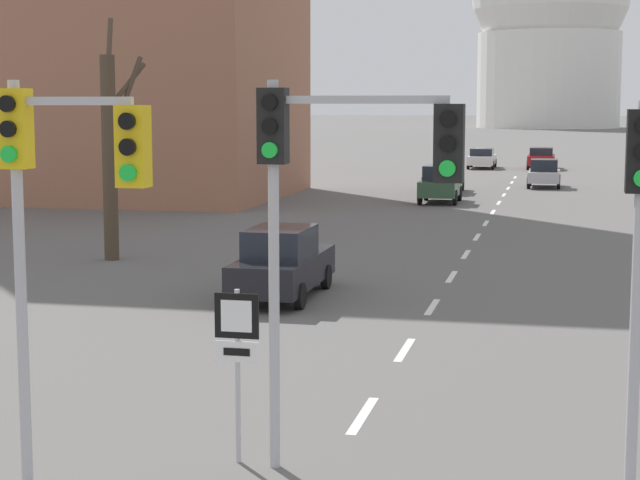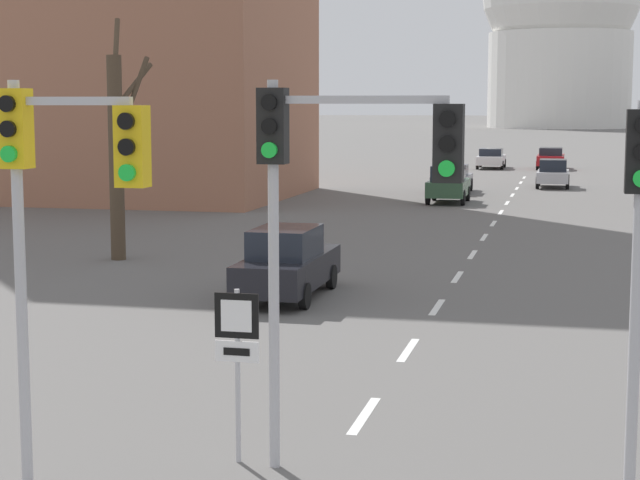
# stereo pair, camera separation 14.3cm
# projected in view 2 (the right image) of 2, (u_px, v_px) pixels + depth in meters

# --- Properties ---
(lane_stripe_1) EXTENTS (0.16, 2.00, 0.01)m
(lane_stripe_1) POSITION_uv_depth(u_px,v_px,m) (364.00, 415.00, 16.38)
(lane_stripe_1) COLOR silver
(lane_stripe_1) RESTS_ON ground_plane
(lane_stripe_2) EXTENTS (0.16, 2.00, 0.01)m
(lane_stripe_2) POSITION_uv_depth(u_px,v_px,m) (408.00, 350.00, 20.72)
(lane_stripe_2) COLOR silver
(lane_stripe_2) RESTS_ON ground_plane
(lane_stripe_3) EXTENTS (0.16, 2.00, 0.01)m
(lane_stripe_3) POSITION_uv_depth(u_px,v_px,m) (437.00, 307.00, 25.07)
(lane_stripe_3) COLOR silver
(lane_stripe_3) RESTS_ON ground_plane
(lane_stripe_4) EXTENTS (0.16, 2.00, 0.01)m
(lane_stripe_4) POSITION_uv_depth(u_px,v_px,m) (457.00, 277.00, 29.41)
(lane_stripe_4) COLOR silver
(lane_stripe_4) RESTS_ON ground_plane
(lane_stripe_5) EXTENTS (0.16, 2.00, 0.01)m
(lane_stripe_5) POSITION_uv_depth(u_px,v_px,m) (472.00, 254.00, 33.75)
(lane_stripe_5) COLOR silver
(lane_stripe_5) RESTS_ON ground_plane
(lane_stripe_6) EXTENTS (0.16, 2.00, 0.01)m
(lane_stripe_6) POSITION_uv_depth(u_px,v_px,m) (484.00, 237.00, 38.10)
(lane_stripe_6) COLOR silver
(lane_stripe_6) RESTS_ON ground_plane
(lane_stripe_7) EXTENTS (0.16, 2.00, 0.01)m
(lane_stripe_7) POSITION_uv_depth(u_px,v_px,m) (493.00, 223.00, 42.44)
(lane_stripe_7) COLOR silver
(lane_stripe_7) RESTS_ON ground_plane
(lane_stripe_8) EXTENTS (0.16, 2.00, 0.01)m
(lane_stripe_8) POSITION_uv_depth(u_px,v_px,m) (501.00, 212.00, 46.78)
(lane_stripe_8) COLOR silver
(lane_stripe_8) RESTS_ON ground_plane
(lane_stripe_9) EXTENTS (0.16, 2.00, 0.01)m
(lane_stripe_9) POSITION_uv_depth(u_px,v_px,m) (507.00, 203.00, 51.13)
(lane_stripe_9) COLOR silver
(lane_stripe_9) RESTS_ON ground_plane
(lane_stripe_10) EXTENTS (0.16, 2.00, 0.01)m
(lane_stripe_10) POSITION_uv_depth(u_px,v_px,m) (512.00, 195.00, 55.47)
(lane_stripe_10) COLOR silver
(lane_stripe_10) RESTS_ON ground_plane
(lane_stripe_11) EXTENTS (0.16, 2.00, 0.01)m
(lane_stripe_11) POSITION_uv_depth(u_px,v_px,m) (517.00, 188.00, 59.81)
(lane_stripe_11) COLOR silver
(lane_stripe_11) RESTS_ON ground_plane
(lane_stripe_12) EXTENTS (0.16, 2.00, 0.01)m
(lane_stripe_12) POSITION_uv_depth(u_px,v_px,m) (521.00, 183.00, 64.16)
(lane_stripe_12) COLOR silver
(lane_stripe_12) RESTS_ON ground_plane
(lane_stripe_13) EXTENTS (0.16, 2.00, 0.01)m
(lane_stripe_13) POSITION_uv_depth(u_px,v_px,m) (524.00, 177.00, 68.50)
(lane_stripe_13) COLOR silver
(lane_stripe_13) RESTS_ON ground_plane
(traffic_signal_centre_tall) EXTENTS (2.59, 0.34, 5.05)m
(traffic_signal_centre_tall) POSITION_uv_depth(u_px,v_px,m) (333.00, 176.00, 13.42)
(traffic_signal_centre_tall) COLOR #B2B2B7
(traffic_signal_centre_tall) RESTS_ON ground_plane
(traffic_signal_near_right) EXTENTS (0.36, 0.34, 4.79)m
(traffic_signal_near_right) POSITION_uv_depth(u_px,v_px,m) (639.00, 226.00, 12.31)
(traffic_signal_near_right) COLOR #B2B2B7
(traffic_signal_near_right) RESTS_ON ground_plane
(traffic_signal_near_left) EXTENTS (1.87, 0.34, 5.04)m
(traffic_signal_near_left) POSITION_uv_depth(u_px,v_px,m) (56.00, 183.00, 12.81)
(traffic_signal_near_left) COLOR #B2B2B7
(traffic_signal_near_left) RESTS_ON ground_plane
(route_sign_post) EXTENTS (0.60, 0.08, 2.34)m
(route_sign_post) POSITION_uv_depth(u_px,v_px,m) (237.00, 346.00, 14.06)
(route_sign_post) COLOR #B2B2B7
(route_sign_post) RESTS_ON ground_plane
(sedan_near_left) EXTENTS (1.81, 3.85, 1.60)m
(sedan_near_left) POSITION_uv_depth(u_px,v_px,m) (553.00, 173.00, 60.27)
(sedan_near_left) COLOR #B7B7BC
(sedan_near_left) RESTS_ON ground_plane
(sedan_near_right) EXTENTS (1.83, 3.81, 1.80)m
(sedan_near_right) POSITION_uv_depth(u_px,v_px,m) (448.00, 184.00, 51.07)
(sedan_near_right) COLOR #2D4C33
(sedan_near_right) RESTS_ON ground_plane
(sedan_mid_centre) EXTENTS (1.94, 4.20, 1.49)m
(sedan_mid_centre) POSITION_uv_depth(u_px,v_px,m) (452.00, 178.00, 57.04)
(sedan_mid_centre) COLOR slate
(sedan_mid_centre) RESTS_ON ground_plane
(sedan_far_left) EXTENTS (1.94, 4.46, 1.46)m
(sedan_far_left) POSITION_uv_depth(u_px,v_px,m) (491.00, 158.00, 77.97)
(sedan_far_left) COLOR silver
(sedan_far_left) RESTS_ON ground_plane
(sedan_far_right) EXTENTS (1.74, 4.58, 1.76)m
(sedan_far_right) POSITION_uv_depth(u_px,v_px,m) (287.00, 263.00, 26.20)
(sedan_far_right) COLOR black
(sedan_far_right) RESTS_ON ground_plane
(sedan_distant_centre) EXTENTS (1.97, 4.56, 1.56)m
(sedan_distant_centre) POSITION_uv_depth(u_px,v_px,m) (551.00, 158.00, 77.06)
(sedan_distant_centre) COLOR maroon
(sedan_distant_centre) RESTS_ON ground_plane
(bare_tree_left_near) EXTENTS (1.07, 1.77, 7.35)m
(bare_tree_left_near) POSITION_uv_depth(u_px,v_px,m) (118.00, 149.00, 32.34)
(bare_tree_left_near) COLOR #473828
(bare_tree_left_near) RESTS_ON ground_plane
(capitol_dome) EXTENTS (30.04, 30.04, 42.44)m
(capitol_dome) POSITION_uv_depth(u_px,v_px,m) (561.00, 18.00, 202.74)
(capitol_dome) COLOR silver
(capitol_dome) RESTS_ON ground_plane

